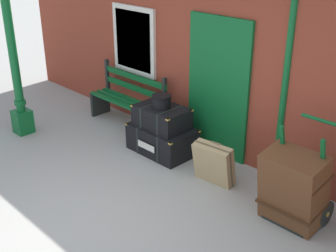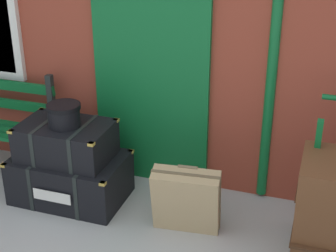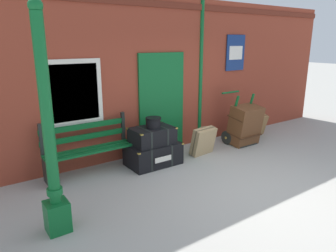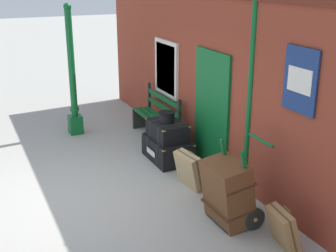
{
  "view_description": "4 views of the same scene",
  "coord_description": "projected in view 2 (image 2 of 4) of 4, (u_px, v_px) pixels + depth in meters",
  "views": [
    {
      "loc": [
        3.67,
        -2.39,
        3.18
      ],
      "look_at": [
        -0.55,
        1.77,
        0.53
      ],
      "focal_mm": 47.08,
      "sensor_mm": 36.0,
      "label": 1
    },
    {
      "loc": [
        1.38,
        -1.68,
        2.59
      ],
      "look_at": [
        0.2,
        1.82,
        0.89
      ],
      "focal_mm": 54.37,
      "sensor_mm": 36.0,
      "label": 2
    },
    {
      "loc": [
        -3.8,
        -2.99,
        2.33
      ],
      "look_at": [
        -0.57,
        1.62,
        0.79
      ],
      "focal_mm": 33.45,
      "sensor_mm": 36.0,
      "label": 3
    },
    {
      "loc": [
        6.29,
        -1.44,
        3.35
      ],
      "look_at": [
        -0.36,
        1.67,
        0.82
      ],
      "focal_mm": 48.08,
      "sensor_mm": 36.0,
      "label": 4
    }
  ],
  "objects": [
    {
      "name": "round_hatbox",
      "position": [
        64.0,
        114.0,
        4.38
      ],
      "size": [
        0.29,
        0.29,
        0.2
      ],
      "color": "black",
      "rests_on": "steamer_trunk_middle"
    },
    {
      "name": "brick_facade",
      "position": [
        173.0,
        15.0,
        4.5
      ],
      "size": [
        10.4,
        0.35,
        3.2
      ],
      "color": "brown",
      "rests_on": "ground"
    },
    {
      "name": "suitcase_tan",
      "position": [
        186.0,
        200.0,
        4.17
      ],
      "size": [
        0.58,
        0.36,
        0.6
      ],
      "color": "tan",
      "rests_on": "ground"
    },
    {
      "name": "steamer_trunk_base",
      "position": [
        71.0,
        177.0,
        4.67
      ],
      "size": [
        1.01,
        0.67,
        0.43
      ],
      "color": "black",
      "rests_on": "ground"
    },
    {
      "name": "steamer_trunk_middle",
      "position": [
        66.0,
        141.0,
        4.52
      ],
      "size": [
        0.81,
        0.56,
        0.33
      ],
      "color": "black",
      "rests_on": "steamer_trunk_base"
    }
  ]
}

